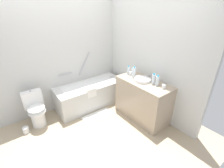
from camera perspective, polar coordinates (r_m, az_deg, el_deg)
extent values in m
plane|color=tan|center=(3.18, -7.11, -16.47)|extent=(3.70, 3.70, 0.00)
cube|color=silver|center=(3.58, -18.20, 10.21)|extent=(3.10, 0.10, 2.48)
cube|color=silver|center=(3.37, 12.88, 9.93)|extent=(0.10, 2.71, 2.48)
cube|color=silver|center=(3.78, -7.96, -3.79)|extent=(1.65, 0.66, 0.55)
cube|color=white|center=(3.67, -8.18, -0.59)|extent=(1.36, 0.48, 0.09)
cylinder|color=#B0B0B6|center=(3.95, -0.09, 2.95)|extent=(0.09, 0.03, 0.03)
cylinder|color=#B0B0B6|center=(3.76, -10.27, 7.52)|extent=(0.33, 0.03, 0.53)
cylinder|color=#B0B0B6|center=(3.63, -17.09, 3.55)|extent=(0.30, 0.03, 0.03)
cube|color=white|center=(3.36, -7.57, -3.33)|extent=(0.22, 0.03, 0.20)
cylinder|color=white|center=(3.48, -25.83, -11.29)|extent=(0.26, 0.26, 0.36)
ellipsoid|color=white|center=(3.34, -26.24, -9.23)|extent=(0.32, 0.37, 0.14)
ellipsoid|color=white|center=(3.30, -26.53, -8.03)|extent=(0.31, 0.35, 0.02)
cube|color=white|center=(3.44, -27.61, -5.02)|extent=(0.37, 0.14, 0.35)
cylinder|color=#A1A1A6|center=(3.36, -28.24, -2.35)|extent=(0.03, 0.03, 0.01)
cube|color=tan|center=(3.31, 11.25, -5.74)|extent=(0.54, 1.15, 0.84)
cylinder|color=white|center=(3.12, 11.38, 1.56)|extent=(0.33, 0.33, 0.06)
cylinder|color=#ADADB3|center=(3.26, 13.82, 2.54)|extent=(0.02, 0.02, 0.07)
cylinder|color=#ADADB3|center=(3.22, 13.43, 2.96)|extent=(0.08, 0.02, 0.02)
cylinder|color=#ADADB3|center=(3.23, 14.60, 1.91)|extent=(0.03, 0.03, 0.04)
cylinder|color=#ADADB3|center=(3.30, 13.01, 2.60)|extent=(0.03, 0.03, 0.04)
cylinder|color=silver|center=(3.23, 8.23, 4.26)|extent=(0.06, 0.06, 0.22)
cylinder|color=teal|center=(3.18, 8.37, 6.32)|extent=(0.03, 0.03, 0.02)
cylinder|color=silver|center=(3.01, 15.27, 1.70)|extent=(0.07, 0.07, 0.20)
cylinder|color=teal|center=(2.97, 15.51, 3.61)|extent=(0.04, 0.04, 0.02)
cylinder|color=silver|center=(3.30, 7.87, 4.28)|extent=(0.06, 0.06, 0.17)
cylinder|color=teal|center=(3.27, 7.97, 5.82)|extent=(0.03, 0.03, 0.02)
cylinder|color=silver|center=(3.40, 6.16, 5.10)|extent=(0.06, 0.06, 0.17)
cylinder|color=teal|center=(3.37, 6.24, 6.67)|extent=(0.03, 0.03, 0.02)
cylinder|color=silver|center=(2.98, 16.62, 1.10)|extent=(0.06, 0.06, 0.18)
cylinder|color=teal|center=(2.94, 16.87, 2.92)|extent=(0.04, 0.04, 0.02)
cylinder|color=white|center=(2.92, 18.83, -0.92)|extent=(0.07, 0.07, 0.08)
cylinder|color=white|center=(3.36, 6.84, 3.97)|extent=(0.06, 0.06, 0.08)
cube|color=white|center=(3.32, 9.49, 2.90)|extent=(0.09, 0.06, 0.02)
cube|color=white|center=(3.48, -5.17, -11.92)|extent=(0.67, 0.34, 0.01)
cylinder|color=white|center=(3.46, -29.50, -14.76)|extent=(0.11, 0.11, 0.13)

